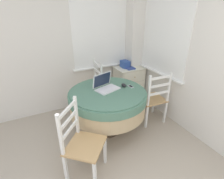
% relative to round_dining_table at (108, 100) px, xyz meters
% --- Properties ---
extents(corner_room_shell, '(4.24, 4.67, 2.55)m').
position_rel_round_dining_table_xyz_m(corner_room_shell, '(0.33, 0.02, 0.69)').
color(corner_room_shell, silver).
rests_on(corner_room_shell, ground_plane).
extents(round_dining_table, '(1.17, 1.17, 0.75)m').
position_rel_round_dining_table_xyz_m(round_dining_table, '(0.00, 0.00, 0.00)').
color(round_dining_table, '#4C3D2D').
rests_on(round_dining_table, ground_plane).
extents(laptop, '(0.41, 0.35, 0.24)m').
position_rel_round_dining_table_xyz_m(laptop, '(0.01, 0.08, 0.21)').
color(laptop, silver).
rests_on(laptop, round_dining_table).
extents(computer_mouse, '(0.07, 0.10, 0.05)m').
position_rel_round_dining_table_xyz_m(computer_mouse, '(0.29, 0.02, 0.19)').
color(computer_mouse, black).
rests_on(computer_mouse, round_dining_table).
extents(cell_phone, '(0.05, 0.11, 0.01)m').
position_rel_round_dining_table_xyz_m(cell_phone, '(0.39, -0.03, 0.17)').
color(cell_phone, '#B2B7BC').
rests_on(cell_phone, round_dining_table).
extents(dining_chair_near_back_window, '(0.43, 0.46, 0.95)m').
position_rel_round_dining_table_xyz_m(dining_chair_near_back_window, '(0.06, 0.82, -0.14)').
color(dining_chair_near_back_window, tan).
rests_on(dining_chair_near_back_window, ground_plane).
extents(dining_chair_near_right_window, '(0.46, 0.44, 0.95)m').
position_rel_round_dining_table_xyz_m(dining_chair_near_right_window, '(0.82, -0.08, -0.14)').
color(dining_chair_near_right_window, tan).
rests_on(dining_chair_near_right_window, ground_plane).
extents(dining_chair_camera_near, '(0.59, 0.59, 0.95)m').
position_rel_round_dining_table_xyz_m(dining_chair_camera_near, '(-0.61, -0.56, -0.14)').
color(dining_chair_camera_near, tan).
rests_on(dining_chair_camera_near, ground_plane).
extents(corner_cabinet, '(0.57, 0.47, 0.74)m').
position_rel_round_dining_table_xyz_m(corner_cabinet, '(0.88, 0.80, -0.21)').
color(corner_cabinet, silver).
rests_on(corner_cabinet, ground_plane).
extents(storage_box, '(0.15, 0.18, 0.14)m').
position_rel_round_dining_table_xyz_m(storage_box, '(0.80, 0.84, 0.23)').
color(storage_box, '#2D4C93').
rests_on(storage_box, corner_cabinet).
extents(book_on_cabinet, '(0.17, 0.25, 0.02)m').
position_rel_round_dining_table_xyz_m(book_on_cabinet, '(0.84, 0.76, 0.17)').
color(book_on_cabinet, '#33478C').
rests_on(book_on_cabinet, corner_cabinet).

